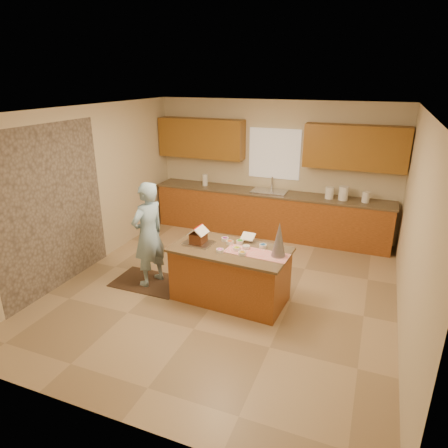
{
  "coord_description": "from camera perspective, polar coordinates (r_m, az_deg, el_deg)",
  "views": [
    {
      "loc": [
        1.99,
        -5.09,
        3.13
      ],
      "look_at": [
        -0.1,
        0.2,
        1.0
      ],
      "focal_mm": 31.86,
      "sensor_mm": 36.0,
      "label": 1
    }
  ],
  "objects": [
    {
      "name": "window_curtain",
      "position": [
        8.2,
        7.25,
        9.96
      ],
      "size": [
        1.05,
        0.03,
        1.0
      ],
      "primitive_type": "cube",
      "color": "white",
      "rests_on": "wall_back"
    },
    {
      "name": "back_counter_base",
      "position": [
        8.26,
        6.4,
        1.36
      ],
      "size": [
        4.8,
        0.6,
        0.88
      ],
      "primitive_type": "cube",
      "color": "#A35521",
      "rests_on": "floor"
    },
    {
      "name": "island_top",
      "position": [
        5.68,
        0.91,
        -3.69
      ],
      "size": [
        1.73,
        0.98,
        0.04
      ],
      "primitive_type": "cube",
      "rotation": [
        0.0,
        0.0,
        -0.06
      ],
      "color": "brown",
      "rests_on": "island_base"
    },
    {
      "name": "boy",
      "position": [
        6.22,
        -10.79,
        -1.49
      ],
      "size": [
        0.54,
        0.69,
        1.66
      ],
      "primitive_type": "imported",
      "rotation": [
        0.0,
        0.0,
        -1.84
      ],
      "color": "#8FB6CB",
      "rests_on": "rug"
    },
    {
      "name": "rug",
      "position": [
        6.6,
        -10.69,
        -8.15
      ],
      "size": [
        1.12,
        0.73,
        0.01
      ],
      "primitive_type": "cube",
      "color": "black",
      "rests_on": "floor"
    },
    {
      "name": "wall_left",
      "position": [
        7.02,
        -19.23,
        4.67
      ],
      "size": [
        5.5,
        5.5,
        0.0
      ],
      "primitive_type": "plane",
      "color": "beige",
      "rests_on": "floor"
    },
    {
      "name": "back_counter_top",
      "position": [
        8.12,
        6.53,
        4.43
      ],
      "size": [
        4.85,
        0.63,
        0.04
      ],
      "primitive_type": "cube",
      "color": "brown",
      "rests_on": "back_counter_base"
    },
    {
      "name": "paper_towel",
      "position": [
        8.54,
        -2.74,
        6.33
      ],
      "size": [
        0.11,
        0.11,
        0.24
      ],
      "primitive_type": "cylinder",
      "color": "white",
      "rests_on": "back_counter_top"
    },
    {
      "name": "wall_right",
      "position": [
        5.42,
        25.62,
        -0.77
      ],
      "size": [
        5.5,
        5.5,
        0.0
      ],
      "primitive_type": "plane",
      "color": "beige",
      "rests_on": "floor"
    },
    {
      "name": "tinsel_tree",
      "position": [
        5.39,
        7.9,
        -2.21
      ],
      "size": [
        0.21,
        0.21,
        0.49
      ],
      "primitive_type": "cone",
      "rotation": [
        0.0,
        0.0,
        -0.06
      ],
      "color": "#A7A8B3",
      "rests_on": "island_top"
    },
    {
      "name": "candy_bowls",
      "position": [
        5.69,
        1.99,
        -3.19
      ],
      "size": [
        0.7,
        0.52,
        0.05
      ],
      "color": "#E5F326",
      "rests_on": "island_top"
    },
    {
      "name": "wall_back",
      "position": [
        8.29,
        7.21,
        7.95
      ],
      "size": [
        5.5,
        5.5,
        0.0
      ],
      "primitive_type": "plane",
      "color": "beige",
      "rests_on": "floor"
    },
    {
      "name": "canister_a",
      "position": [
        7.87,
        14.89,
        4.35
      ],
      "size": [
        0.16,
        0.16,
        0.22
      ],
      "primitive_type": "cylinder",
      "color": "white",
      "rests_on": "back_counter_top"
    },
    {
      "name": "upper_cabinet_left",
      "position": [
        8.53,
        -3.28,
        12.2
      ],
      "size": [
        1.85,
        0.35,
        0.8
      ],
      "primitive_type": "cube",
      "color": "brown",
      "rests_on": "wall_back"
    },
    {
      "name": "island_base",
      "position": [
        5.86,
        0.89,
        -7.36
      ],
      "size": [
        1.65,
        0.9,
        0.79
      ],
      "primitive_type": "cube",
      "rotation": [
        0.0,
        0.0,
        -0.06
      ],
      "color": "#A35521",
      "rests_on": "floor"
    },
    {
      "name": "floor",
      "position": [
        6.3,
        0.18,
        -9.26
      ],
      "size": [
        5.5,
        5.5,
        0.0
      ],
      "primitive_type": "plane",
      "color": "tan",
      "rests_on": "ground"
    },
    {
      "name": "wall_front",
      "position": [
        3.56,
        -16.47,
        -10.49
      ],
      "size": [
        5.5,
        5.5,
        0.0
      ],
      "primitive_type": "plane",
      "color": "beige",
      "rests_on": "floor"
    },
    {
      "name": "baking_tray",
      "position": [
        5.83,
        -3.68,
        -2.74
      ],
      "size": [
        0.43,
        0.33,
        0.02
      ],
      "primitive_type": "cube",
      "rotation": [
        0.0,
        0.0,
        -0.06
      ],
      "color": "silver",
      "rests_on": "island_top"
    },
    {
      "name": "stone_accent",
      "position": [
        6.48,
        -23.48,
        1.9
      ],
      "size": [
        0.0,
        2.5,
        2.5
      ],
      "primitive_type": "plane",
      "rotation": [
        1.57,
        0.0,
        1.57
      ],
      "color": "gray",
      "rests_on": "wall_left"
    },
    {
      "name": "faucet",
      "position": [
        8.24,
        6.91,
        5.82
      ],
      "size": [
        0.03,
        0.03,
        0.28
      ],
      "primitive_type": "cylinder",
      "color": "silver",
      "rests_on": "back_counter_top"
    },
    {
      "name": "canister_c",
      "position": [
        7.84,
        19.68,
        3.68
      ],
      "size": [
        0.14,
        0.14,
        0.2
      ],
      "primitive_type": "cylinder",
      "color": "white",
      "rests_on": "back_counter_top"
    },
    {
      "name": "canister_b",
      "position": [
        7.85,
        16.77,
        4.26
      ],
      "size": [
        0.18,
        0.18,
        0.26
      ],
      "primitive_type": "cylinder",
      "color": "white",
      "rests_on": "back_counter_top"
    },
    {
      "name": "gingerbread_house",
      "position": [
        5.79,
        -3.71,
        -1.79
      ],
      "size": [
        0.26,
        0.26,
        0.25
      ],
      "color": "brown",
      "rests_on": "baking_tray"
    },
    {
      "name": "ceiling",
      "position": [
        5.49,
        0.21,
        16.01
      ],
      "size": [
        5.5,
        5.5,
        0.0
      ],
      "primitive_type": "plane",
      "color": "silver",
      "rests_on": "floor"
    },
    {
      "name": "table_runner",
      "position": [
        5.53,
        4.72,
        -4.21
      ],
      "size": [
        0.91,
        0.38,
        0.01
      ],
      "primitive_type": "cube",
      "rotation": [
        0.0,
        0.0,
        -0.06
      ],
      "color": "red",
      "rests_on": "island_top"
    },
    {
      "name": "sink",
      "position": [
        8.12,
        6.53,
        4.37
      ],
      "size": [
        0.7,
        0.45,
        0.12
      ],
      "primitive_type": "cube",
      "color": "silver",
      "rests_on": "back_counter_top"
    },
    {
      "name": "cookbook",
      "position": [
        5.88,
        3.47,
        -1.8
      ],
      "size": [
        0.21,
        0.17,
        0.08
      ],
      "primitive_type": "cube",
      "rotation": [
        -1.13,
        0.0,
        -0.06
      ],
      "color": "white",
      "rests_on": "island_top"
    },
    {
      "name": "upper_cabinet_right",
      "position": [
        7.78,
        18.33,
        10.4
      ],
      "size": [
        1.85,
        0.35,
        0.8
      ],
      "primitive_type": "cube",
      "color": "brown",
      "rests_on": "wall_back"
    }
  ]
}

